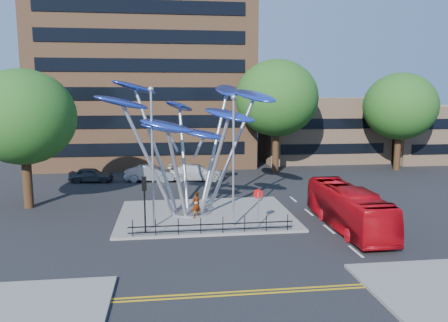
{
  "coord_description": "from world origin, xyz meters",
  "views": [
    {
      "loc": [
        -3.54,
        -23.59,
        8.48
      ],
      "look_at": [
        0.04,
        4.0,
        4.2
      ],
      "focal_mm": 35.0,
      "sensor_mm": 36.0,
      "label": 1
    }
  ],
  "objects": [
    {
      "name": "low_building_far",
      "position": [
        30.0,
        28.0,
        3.5
      ],
      "size": [
        12.0,
        8.0,
        7.0
      ],
      "primitive_type": "cube",
      "color": "tan",
      "rests_on": "ground"
    },
    {
      "name": "tree_left",
      "position": [
        -14.0,
        10.0,
        6.79
      ],
      "size": [
        7.6,
        7.6,
        10.32
      ],
      "color": "black",
      "rests_on": "ground"
    },
    {
      "name": "pedestrian_railing_front",
      "position": [
        -1.0,
        1.7,
        0.55
      ],
      "size": [
        10.0,
        0.06,
        1.0
      ],
      "color": "black",
      "rests_on": "traffic_island"
    },
    {
      "name": "double_yellow_near",
      "position": [
        0.0,
        -6.0,
        0.01
      ],
      "size": [
        40.0,
        0.12,
        0.01
      ],
      "primitive_type": "cube",
      "color": "gold",
      "rests_on": "ground"
    },
    {
      "name": "red_bus",
      "position": [
        7.71,
        2.01,
        1.34
      ],
      "size": [
        2.29,
        9.61,
        2.67
      ],
      "primitive_type": "imported",
      "rotation": [
        0.0,
        0.0,
        -0.0
      ],
      "color": "#B50811",
      "rests_on": "ground"
    },
    {
      "name": "street_lamp_left",
      "position": [
        -4.5,
        3.5,
        5.36
      ],
      "size": [
        0.36,
        0.36,
        8.8
      ],
      "color": "#9EA0A5",
      "rests_on": "traffic_island"
    },
    {
      "name": "brick_tower",
      "position": [
        -6.0,
        32.0,
        15.0
      ],
      "size": [
        25.0,
        15.0,
        30.0
      ],
      "primitive_type": "cube",
      "color": "brown",
      "rests_on": "ground"
    },
    {
      "name": "street_lamp_right",
      "position": [
        0.5,
        3.0,
        5.09
      ],
      "size": [
        0.36,
        0.36,
        8.3
      ],
      "color": "#9EA0A5",
      "rests_on": "traffic_island"
    },
    {
      "name": "parked_car_right",
      "position": [
        -0.8,
        18.95,
        0.79
      ],
      "size": [
        5.59,
        2.55,
        1.59
      ],
      "primitive_type": "imported",
      "rotation": [
        0.0,
        0.0,
        1.51
      ],
      "color": "beige",
      "rests_on": "ground"
    },
    {
      "name": "double_yellow_far",
      "position": [
        0.0,
        -6.3,
        0.01
      ],
      "size": [
        40.0,
        0.12,
        0.01
      ],
      "primitive_type": "cube",
      "color": "gold",
      "rests_on": "ground"
    },
    {
      "name": "traffic_island",
      "position": [
        -1.0,
        6.0,
        0.07
      ],
      "size": [
        12.0,
        9.0,
        0.15
      ],
      "primitive_type": "cube",
      "color": "slate",
      "rests_on": "ground"
    },
    {
      "name": "no_entry_sign_island",
      "position": [
        2.0,
        2.52,
        1.82
      ],
      "size": [
        0.6,
        0.1,
        2.45
      ],
      "color": "#9EA0A5",
      "rests_on": "traffic_island"
    },
    {
      "name": "parked_car_mid",
      "position": [
        -5.3,
        18.97,
        0.8
      ],
      "size": [
        5.03,
        2.31,
        1.6
      ],
      "primitive_type": "imported",
      "rotation": [
        0.0,
        0.0,
        1.44
      ],
      "color": "#93949A",
      "rests_on": "ground"
    },
    {
      "name": "tree_far",
      "position": [
        22.0,
        22.0,
        7.11
      ],
      "size": [
        8.0,
        8.0,
        10.81
      ],
      "color": "black",
      "rests_on": "ground"
    },
    {
      "name": "traffic_light_island",
      "position": [
        -5.0,
        2.5,
        2.61
      ],
      "size": [
        0.28,
        0.18,
        3.42
      ],
      "color": "black",
      "rests_on": "traffic_island"
    },
    {
      "name": "parked_car_left",
      "position": [
        -10.97,
        19.34,
        0.71
      ],
      "size": [
        4.32,
        2.12,
        1.42
      ],
      "primitive_type": "imported",
      "rotation": [
        0.0,
        0.0,
        1.46
      ],
      "color": "#393B40",
      "rests_on": "ground"
    },
    {
      "name": "pedestrian",
      "position": [
        -1.72,
        5.15,
        1.05
      ],
      "size": [
        0.78,
        0.72,
        1.8
      ],
      "primitive_type": "imported",
      "rotation": [
        0.0,
        0.0,
        3.74
      ],
      "color": "gray",
      "rests_on": "traffic_island"
    },
    {
      "name": "leaf_sculpture",
      "position": [
        -2.07,
        6.68,
        6.87
      ],
      "size": [
        12.72,
        9.54,
        9.51
      ],
      "color": "#9EA0A5",
      "rests_on": "traffic_island"
    },
    {
      "name": "low_building_near",
      "position": [
        16.0,
        30.0,
        4.0
      ],
      "size": [
        15.0,
        8.0,
        8.0
      ],
      "primitive_type": "cube",
      "color": "tan",
      "rests_on": "ground"
    },
    {
      "name": "ground",
      "position": [
        0.0,
        0.0,
        0.0
      ],
      "size": [
        120.0,
        120.0,
        0.0
      ],
      "primitive_type": "plane",
      "color": "black",
      "rests_on": "ground"
    },
    {
      "name": "tree_right",
      "position": [
        8.0,
        22.0,
        8.04
      ],
      "size": [
        8.8,
        8.8,
        12.11
      ],
      "color": "black",
      "rests_on": "ground"
    }
  ]
}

